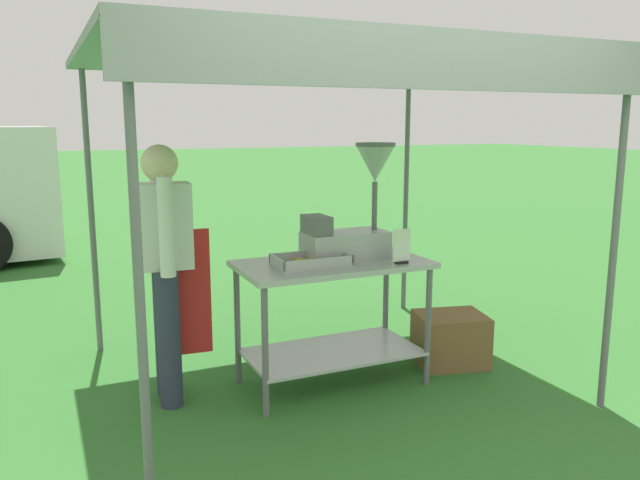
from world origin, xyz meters
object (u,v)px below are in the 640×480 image
menu_sign (402,249)px  supply_crate (450,339)px  stall_canopy (327,65)px  donut_fryer (354,215)px  donut_cart (332,296)px  vendor (165,261)px  donut_tray (310,262)px

menu_sign → supply_crate: size_ratio=0.40×
menu_sign → supply_crate: bearing=19.0°
stall_canopy → supply_crate: 2.13m
menu_sign → donut_fryer: bearing=123.4°
stall_canopy → menu_sign: bearing=-40.5°
stall_canopy → supply_crate: bearing=-8.3°
stall_canopy → donut_fryer: (0.19, -0.03, -0.96)m
donut_cart → supply_crate: (0.93, -0.04, -0.42)m
donut_fryer → vendor: vendor is taller
donut_cart → menu_sign: (0.38, -0.23, 0.33)m
donut_fryer → menu_sign: (0.20, -0.30, -0.20)m
supply_crate → vendor: bearing=173.2°
vendor → donut_fryer: bearing=-5.9°
donut_tray → supply_crate: size_ratio=0.83×
donut_tray → supply_crate: bearing=0.3°
supply_crate → stall_canopy: bearing=171.7°
donut_tray → vendor: vendor is taller
donut_cart → donut_fryer: (0.19, 0.07, 0.53)m
donut_cart → menu_sign: size_ratio=5.51×
stall_canopy → supply_crate: (0.93, -0.14, -1.91)m
donut_cart → donut_tray: bearing=-165.9°
donut_cart → supply_crate: 1.02m
stall_canopy → vendor: bearing=174.6°
menu_sign → vendor: (-1.43, 0.43, -0.03)m
stall_canopy → menu_sign: 1.26m
donut_tray → supply_crate: 1.30m
stall_canopy → donut_cart: bearing=-90.0°
menu_sign → supply_crate: menu_sign is taller
menu_sign → donut_cart: bearing=149.1°
menu_sign → vendor: size_ratio=0.14×
menu_sign → supply_crate: (0.55, 0.19, -0.75)m
menu_sign → donut_tray: bearing=161.8°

